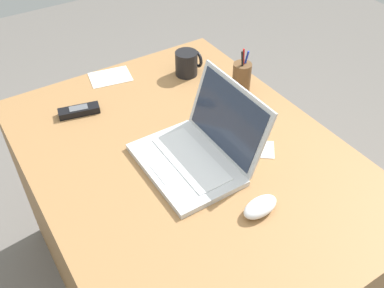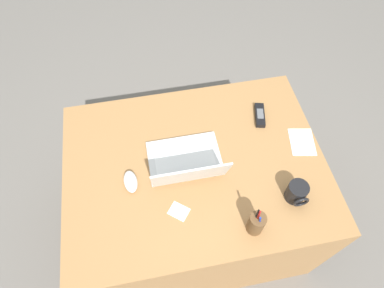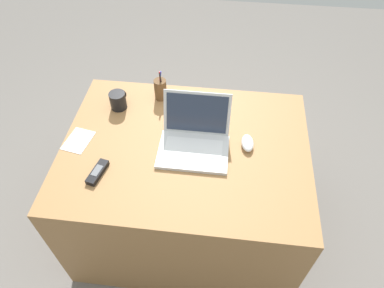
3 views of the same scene
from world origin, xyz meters
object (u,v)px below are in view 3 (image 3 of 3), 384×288
object	(u,v)px
computer_mouse	(248,143)
coffee_mug_white	(118,100)
cordless_phone	(97,172)
pen_holder	(160,89)
laptop	(194,139)

from	to	relation	value
computer_mouse	coffee_mug_white	world-z (taller)	coffee_mug_white
cordless_phone	coffee_mug_white	bearing A→B (deg)	92.13
cordless_phone	computer_mouse	bearing A→B (deg)	20.40
coffee_mug_white	computer_mouse	bearing A→B (deg)	-16.22
cordless_phone	pen_holder	bearing A→B (deg)	70.56
coffee_mug_white	pen_holder	size ratio (longest dim) A/B	0.54
laptop	computer_mouse	world-z (taller)	laptop
computer_mouse	cordless_phone	size ratio (longest dim) A/B	0.75
pen_holder	cordless_phone	bearing A→B (deg)	-109.44
pen_holder	coffee_mug_white	bearing A→B (deg)	-154.73
computer_mouse	pen_holder	xyz separation A→B (m)	(-0.47, 0.30, 0.04)
computer_mouse	cordless_phone	distance (m)	0.71
laptop	computer_mouse	size ratio (longest dim) A/B	3.04
coffee_mug_white	cordless_phone	world-z (taller)	coffee_mug_white
computer_mouse	coffee_mug_white	bearing A→B (deg)	158.10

